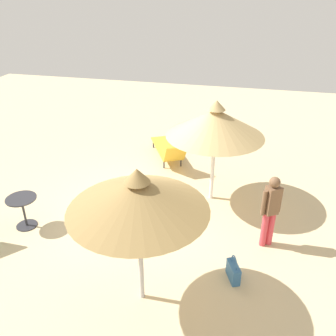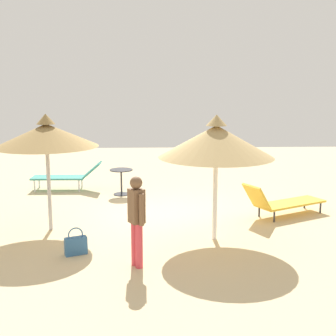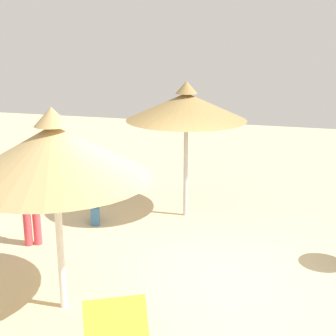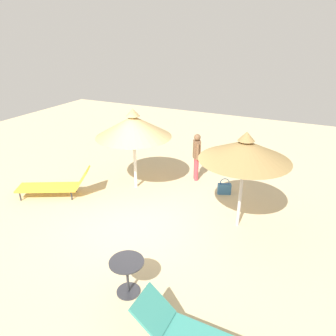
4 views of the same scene
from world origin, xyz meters
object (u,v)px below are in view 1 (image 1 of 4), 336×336
at_px(lounge_chair_front, 169,149).
at_px(handbag, 233,271).
at_px(parasol_umbrella_far_left, 138,196).
at_px(person_standing_center, 271,208).
at_px(side_table_round, 23,207).
at_px(parasol_umbrella_far_right, 216,123).

relative_size(lounge_chair_front, handbag, 4.20).
bearing_deg(parasol_umbrella_far_left, person_standing_center, 132.92).
height_order(person_standing_center, side_table_round, person_standing_center).
height_order(handbag, side_table_round, side_table_round).
xyz_separation_m(parasol_umbrella_far_left, lounge_chair_front, (-5.34, -0.80, -1.71)).
distance_m(lounge_chair_front, person_standing_center, 4.49).
height_order(parasol_umbrella_far_left, handbag, parasol_umbrella_far_left).
bearing_deg(side_table_round, parasol_umbrella_far_left, 66.81).
xyz_separation_m(lounge_chair_front, person_standing_center, (3.39, 2.89, 0.54)).
bearing_deg(parasol_umbrella_far_left, parasol_umbrella_far_right, 167.96).
bearing_deg(lounge_chair_front, parasol_umbrella_far_right, 39.98).
xyz_separation_m(parasol_umbrella_far_right, person_standing_center, (1.55, 1.35, -1.12)).
bearing_deg(lounge_chair_front, person_standing_center, 40.51).
xyz_separation_m(parasol_umbrella_far_right, handbag, (2.71, 0.76, -1.84)).
bearing_deg(parasol_umbrella_far_right, handbag, 15.70).
xyz_separation_m(parasol_umbrella_far_left, side_table_round, (-1.35, -3.15, -1.57)).
bearing_deg(side_table_round, handbag, 83.18).
height_order(lounge_chair_front, side_table_round, lounge_chair_front).
xyz_separation_m(lounge_chair_front, handbag, (4.55, 2.30, -0.18)).
bearing_deg(parasol_umbrella_far_left, lounge_chair_front, -171.50).
height_order(parasol_umbrella_far_right, parasol_umbrella_far_left, parasol_umbrella_far_right).
bearing_deg(person_standing_center, handbag, -26.99).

